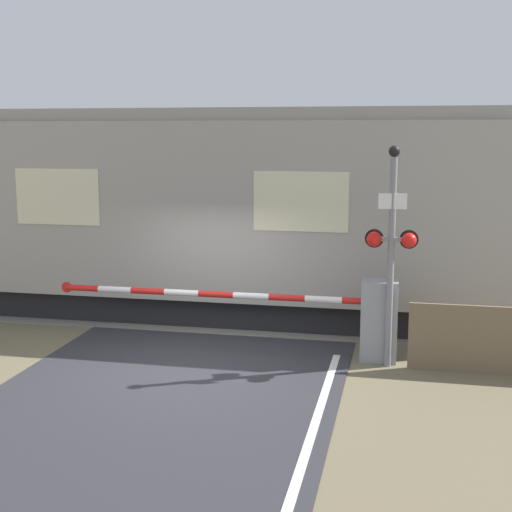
# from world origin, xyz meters

# --- Properties ---
(ground_plane) EXTENTS (80.00, 80.00, 0.00)m
(ground_plane) POSITION_xyz_m (0.00, 0.00, 0.00)
(ground_plane) COLOR #6B6047
(track_bed) EXTENTS (36.00, 3.20, 0.13)m
(track_bed) POSITION_xyz_m (0.00, 3.42, 0.02)
(track_bed) COLOR slate
(track_bed) RESTS_ON ground_plane
(train) EXTENTS (17.38, 2.94, 4.25)m
(train) POSITION_xyz_m (-3.27, 3.42, 2.17)
(train) COLOR black
(train) RESTS_ON ground_plane
(crossing_barrier) EXTENTS (6.05, 0.44, 1.37)m
(crossing_barrier) POSITION_xyz_m (2.55, 0.95, 0.74)
(crossing_barrier) COLOR gray
(crossing_barrier) RESTS_ON ground_plane
(signal_post) EXTENTS (0.85, 0.26, 3.59)m
(signal_post) POSITION_xyz_m (3.17, 0.65, 2.03)
(signal_post) COLOR gray
(signal_post) RESTS_ON ground_plane
(roadside_fence) EXTENTS (3.01, 0.06, 1.10)m
(roadside_fence) POSITION_xyz_m (4.99, 0.61, 0.55)
(roadside_fence) COLOR #726047
(roadside_fence) RESTS_ON ground_plane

